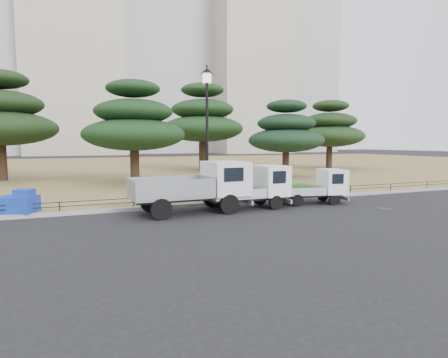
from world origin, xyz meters
name	(u,v)px	position (x,y,z in m)	size (l,w,h in m)	color
ground	(242,215)	(0.00, 0.00, 0.00)	(220.00, 220.00, 0.00)	black
lawn	(131,167)	(0.00, 30.60, 0.07)	(120.00, 56.00, 0.15)	olive
curb	(219,203)	(0.00, 2.60, 0.08)	(120.00, 0.25, 0.16)	gray
truck_large	(197,185)	(-1.56, 1.17, 1.19)	(4.99, 2.17, 2.15)	black
truck_kei_front	(254,187)	(1.12, 1.17, 0.96)	(3.67, 1.66, 1.92)	black
truck_kei_rear	(317,187)	(4.56, 1.19, 0.83)	(3.39, 1.92, 1.67)	black
street_lamp	(207,112)	(-0.49, 2.90, 4.40)	(0.56, 0.56, 6.29)	black
pipe_fence	(218,195)	(0.00, 2.75, 0.44)	(38.00, 0.04, 0.40)	black
tarp_pile	(18,203)	(-8.54, 3.15, 0.53)	(1.73, 1.53, 0.95)	#163AB0
manhole	(384,209)	(6.50, -1.20, 0.01)	(0.60, 0.60, 0.01)	#2D2D30
pine_center_left	(134,124)	(-2.42, 12.26, 4.21)	(6.91, 6.91, 7.02)	black
pine_center_right	(203,120)	(5.97, 22.21, 5.20)	(8.22, 8.22, 8.73)	black
pine_east_near	(286,133)	(9.86, 12.65, 3.76)	(6.20, 6.20, 6.26)	black
pine_east_far	(330,129)	(19.28, 19.11, 4.35)	(7.25, 7.25, 7.28)	black
tower_center_left	(72,39)	(-5.00, 85.00, 27.50)	(22.00, 20.00, 55.00)	#AAA08C
tower_center_right	(158,11)	(18.00, 95.00, 40.00)	(26.00, 24.00, 80.00)	#A0A0A5
tower_east	(248,66)	(40.00, 82.00, 24.00)	(20.00, 18.00, 48.00)	#AAA08C
tower_far_east	(289,39)	(58.00, 90.00, 35.00)	(24.00, 20.00, 70.00)	#A0A0A5
radio_tower	(335,56)	(72.00, 85.00, 30.04)	(1.80, 1.80, 63.00)	#D83F33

